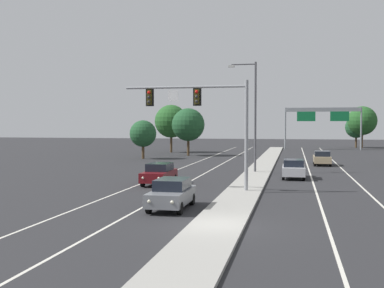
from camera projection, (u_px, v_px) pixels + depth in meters
The scene contains 18 objects.
ground_plane at pixel (217, 227), 20.99m from camera, with size 260.00×260.00×0.00m, color #28282B.
median_island at pixel (252, 179), 38.58m from camera, with size 2.40×110.00×0.15m, color #9E9B93.
lane_stripe_oncoming_center at pixel (209, 171), 46.40m from camera, with size 0.14×100.00×0.01m, color silver.
lane_stripe_receding_center at pixel (310, 173), 44.46m from camera, with size 0.14×100.00×0.01m, color silver.
edge_stripe_left at pixel (176, 170), 47.08m from camera, with size 0.14×100.00×0.01m, color silver.
edge_stripe_right at pixel (347, 174), 43.78m from camera, with size 0.14×100.00×0.01m, color silver.
overhead_signal_mast at pixel (206, 111), 32.07m from camera, with size 8.33×0.44×7.20m.
street_lamp_median at pixel (253, 110), 44.15m from camera, with size 2.58×0.28×10.00m.
car_oncoming_grey at pixel (172, 193), 25.57m from camera, with size 1.84×4.48×1.58m.
car_oncoming_darkred at pixel (159, 173), 35.95m from camera, with size 1.86×4.48×1.58m.
car_receding_silver at pixel (294, 168), 40.04m from camera, with size 1.85×4.48×1.58m.
car_receding_tan at pixel (322, 158), 52.87m from camera, with size 1.86×4.49×1.58m.
highway_sign_gantry at pixel (323, 115), 85.56m from camera, with size 13.28×0.42×7.50m.
tree_far_left_a at pixel (171, 121), 77.32m from camera, with size 5.26×5.26×7.61m.
tree_far_left_c at pixel (143, 134), 62.82m from camera, with size 3.47×3.47×5.02m.
tree_far_left_b at pixel (188, 125), 69.09m from camera, with size 4.69×4.69×6.79m.
tree_far_right_c at pixel (362, 121), 91.54m from camera, with size 5.48×5.48×7.92m.
tree_far_right_a at pixel (356, 127), 93.34m from camera, with size 4.17×4.17×6.04m.
Camera 1 is at (3.24, -20.60, 4.46)m, focal length 45.33 mm.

